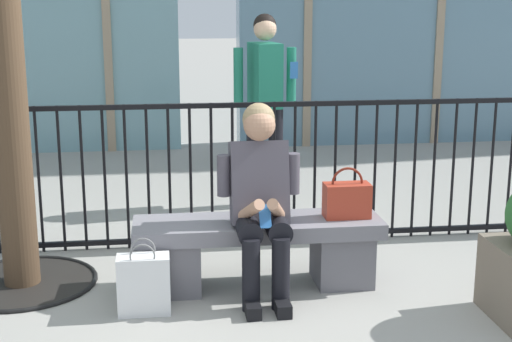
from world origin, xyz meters
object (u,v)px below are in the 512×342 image
stone_bench (258,246)px  shopping_bag (144,284)px  seated_person_with_phone (260,195)px  handbag_on_bench (347,199)px  bystander_at_railing (265,95)px

stone_bench → shopping_bag: bearing=-155.5°
seated_person_with_phone → shopping_bag: seated_person_with_phone is taller
handbag_on_bench → seated_person_with_phone: bearing=-168.5°
stone_bench → bystander_at_railing: bearing=80.7°
shopping_bag → bystander_at_railing: size_ratio=0.26×
handbag_on_bench → bystander_at_railing: 1.99m
shopping_bag → bystander_at_railing: (1.04, 2.25, 0.82)m
handbag_on_bench → shopping_bag: size_ratio=0.74×
shopping_bag → handbag_on_bench: bearing=13.8°
stone_bench → handbag_on_bench: size_ratio=4.80×
handbag_on_bench → bystander_at_railing: bearing=97.9°
stone_bench → shopping_bag: 0.81m
seated_person_with_phone → bystander_at_railing: size_ratio=0.71×
seated_person_with_phone → handbag_on_bench: 0.60m
stone_bench → bystander_at_railing: (0.31, 1.91, 0.73)m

